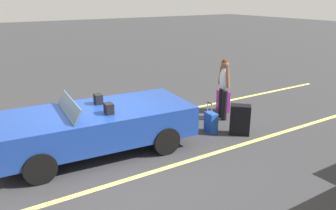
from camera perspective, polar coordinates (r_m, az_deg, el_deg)
name	(u,v)px	position (r m, az deg, el deg)	size (l,w,h in m)	color
ground_plane	(97,151)	(7.61, -11.88, -7.53)	(80.00, 80.00, 0.00)	#333335
lot_line_near	(79,132)	(8.69, -14.77, -4.44)	(18.00, 0.12, 0.01)	#EAE066
lot_line_mid	(126,180)	(6.40, -7.11, -12.48)	(18.00, 0.12, 0.01)	#EAE066
convertible_car	(86,127)	(7.33, -13.74, -3.66)	(4.26, 2.07, 1.24)	navy
suitcase_large_black	(240,120)	(8.34, 12.04, -2.46)	(0.54, 0.53, 0.74)	black
suitcase_medium_bright	(223,101)	(9.91, 9.27, 0.66)	(0.33, 0.44, 0.62)	#991E8C
suitcase_small_carryon	(211,122)	(8.38, 7.28, -2.94)	(0.25, 0.36, 0.77)	#1E479E
traveler_person	(224,86)	(9.14, 9.39, 3.22)	(0.30, 0.60, 1.65)	black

